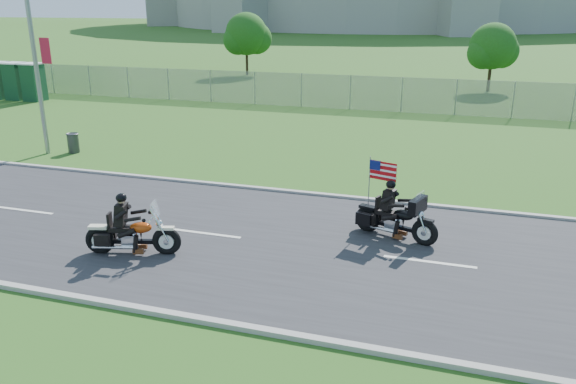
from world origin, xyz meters
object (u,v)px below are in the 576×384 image
(porta_toilet_a, at_px, (34,83))
(motorcycle_follow, at_px, (395,219))
(trash_can, at_px, (73,143))
(streetlight, at_px, (33,12))
(motorcycle_lead, at_px, (131,235))
(porta_toilet_b, at_px, (16,82))

(porta_toilet_a, bearing_deg, motorcycle_follow, -32.16)
(porta_toilet_a, xyz_separation_m, motorcycle_follow, (24.99, -15.72, -0.60))
(porta_toilet_a, xyz_separation_m, trash_can, (10.95, -10.55, -0.75))
(streetlight, distance_m, motorcycle_lead, 12.93)
(streetlight, xyz_separation_m, motorcycle_lead, (8.86, -7.91, -5.13))
(motorcycle_lead, relative_size, trash_can, 2.97)
(motorcycle_follow, bearing_deg, porta_toilet_a, 165.87)
(streetlight, xyz_separation_m, trash_can, (0.93, 0.23, -5.24))
(trash_can, bearing_deg, porta_toilet_a, 136.08)
(motorcycle_follow, xyz_separation_m, trash_can, (-14.04, 5.17, -0.15))
(streetlight, distance_m, porta_toilet_a, 15.39)
(motorcycle_lead, bearing_deg, porta_toilet_b, 121.73)
(streetlight, bearing_deg, porta_toilet_b, 136.65)
(porta_toilet_b, distance_m, trash_can, 16.26)
(streetlight, xyz_separation_m, motorcycle_follow, (14.97, -4.94, -5.09))
(streetlight, height_order, porta_toilet_b, streetlight)
(porta_toilet_a, bearing_deg, trash_can, -43.92)
(streetlight, distance_m, motorcycle_follow, 16.57)
(streetlight, xyz_separation_m, porta_toilet_a, (-10.02, 10.78, -4.49))
(porta_toilet_a, distance_m, motorcycle_follow, 29.53)
(streetlight, relative_size, motorcycle_lead, 4.24)
(porta_toilet_a, relative_size, porta_toilet_b, 1.00)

